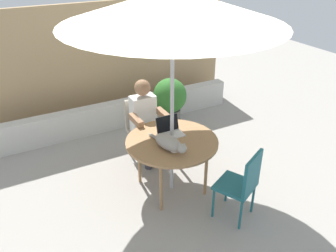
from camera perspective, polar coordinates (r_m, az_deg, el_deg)
The scene contains 11 objects.
ground_plane at distance 4.64m, azimuth 0.59°, elevation -10.00°, with size 14.00×14.00×0.00m, color gray.
fence_back at distance 6.24m, azimuth -10.64°, elevation 10.32°, with size 4.75×0.08×2.00m, color tan.
planter_wall_low at distance 6.01m, azimuth -8.23°, elevation 1.91°, with size 4.28×0.20×0.46m, color beige.
patio_table at distance 4.26m, azimuth 0.64°, elevation -2.95°, with size 1.13×1.13×0.72m.
patio_umbrella at distance 3.69m, azimuth 0.78°, elevation 18.98°, with size 2.36×2.36×2.46m.
chair_occupied at distance 5.06m, azimuth -4.42°, elevation 0.38°, with size 0.40×0.40×0.88m.
chair_empty at distance 3.98m, azimuth 12.13°, elevation -8.88°, with size 0.54×0.54×0.88m.
person_seated at distance 4.85m, azimuth -3.73°, elevation 1.39°, with size 0.48×0.48×1.22m.
laptop at distance 4.35m, azimuth 0.19°, elevation -0.47°, with size 0.30×0.25×0.21m.
cat at distance 4.01m, azimuth 0.28°, elevation -2.83°, with size 0.28×0.65×0.17m.
potted_plant_near_fence at distance 5.77m, azimuth 0.30°, elevation 4.19°, with size 0.55×0.55×0.89m.
Camera 1 is at (-1.76, -3.18, 2.88)m, focal length 37.28 mm.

